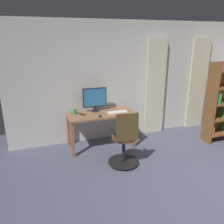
{
  "coord_description": "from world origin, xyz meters",
  "views": [
    {
      "loc": [
        2.15,
        1.98,
        2.22
      ],
      "look_at": [
        0.88,
        -1.65,
        0.95
      ],
      "focal_mm": 36.49,
      "sensor_mm": 36.0,
      "label": 1
    }
  ],
  "objects_px": {
    "office_chair": "(125,141)",
    "computer_monitor": "(95,98)",
    "mug_coffee": "(74,111)",
    "desk": "(101,118)",
    "computer_mouse": "(100,116)",
    "cell_phone_by_monitor": "(82,114)",
    "computer_keyboard": "(117,112)"
  },
  "relations": [
    {
      "from": "office_chair",
      "to": "computer_monitor",
      "type": "distance_m",
      "value": 1.22
    },
    {
      "from": "computer_monitor",
      "to": "mug_coffee",
      "type": "distance_m",
      "value": 0.49
    },
    {
      "from": "desk",
      "to": "computer_mouse",
      "type": "height_order",
      "value": "computer_mouse"
    },
    {
      "from": "desk",
      "to": "mug_coffee",
      "type": "bearing_deg",
      "value": -16.14
    },
    {
      "from": "office_chair",
      "to": "computer_mouse",
      "type": "distance_m",
      "value": 0.77
    },
    {
      "from": "desk",
      "to": "office_chair",
      "type": "relative_size",
      "value": 1.31
    },
    {
      "from": "computer_mouse",
      "to": "mug_coffee",
      "type": "height_order",
      "value": "mug_coffee"
    },
    {
      "from": "computer_mouse",
      "to": "mug_coffee",
      "type": "xyz_separation_m",
      "value": [
        0.44,
        -0.36,
        0.04
      ]
    },
    {
      "from": "office_chair",
      "to": "computer_monitor",
      "type": "height_order",
      "value": "computer_monitor"
    },
    {
      "from": "cell_phone_by_monitor",
      "to": "computer_mouse",
      "type": "bearing_deg",
      "value": 108.33
    },
    {
      "from": "mug_coffee",
      "to": "cell_phone_by_monitor",
      "type": "bearing_deg",
      "value": 145.21
    },
    {
      "from": "computer_mouse",
      "to": "cell_phone_by_monitor",
      "type": "distance_m",
      "value": 0.4
    },
    {
      "from": "cell_phone_by_monitor",
      "to": "mug_coffee",
      "type": "height_order",
      "value": "mug_coffee"
    },
    {
      "from": "office_chair",
      "to": "computer_mouse",
      "type": "height_order",
      "value": "office_chair"
    },
    {
      "from": "computer_monitor",
      "to": "mug_coffee",
      "type": "height_order",
      "value": "computer_monitor"
    },
    {
      "from": "computer_monitor",
      "to": "cell_phone_by_monitor",
      "type": "height_order",
      "value": "computer_monitor"
    },
    {
      "from": "computer_monitor",
      "to": "computer_keyboard",
      "type": "height_order",
      "value": "computer_monitor"
    },
    {
      "from": "computer_keyboard",
      "to": "cell_phone_by_monitor",
      "type": "xyz_separation_m",
      "value": [
        0.71,
        -0.12,
        -0.01
      ]
    },
    {
      "from": "cell_phone_by_monitor",
      "to": "mug_coffee",
      "type": "bearing_deg",
      "value": -65.72
    },
    {
      "from": "office_chair",
      "to": "computer_keyboard",
      "type": "height_order",
      "value": "office_chair"
    },
    {
      "from": "desk",
      "to": "cell_phone_by_monitor",
      "type": "relative_size",
      "value": 9.42
    },
    {
      "from": "computer_keyboard",
      "to": "mug_coffee",
      "type": "height_order",
      "value": "mug_coffee"
    },
    {
      "from": "computer_monitor",
      "to": "computer_keyboard",
      "type": "distance_m",
      "value": 0.55
    },
    {
      "from": "mug_coffee",
      "to": "computer_mouse",
      "type": "bearing_deg",
      "value": 141.0
    },
    {
      "from": "office_chair",
      "to": "desk",
      "type": "bearing_deg",
      "value": 109.15
    },
    {
      "from": "computer_keyboard",
      "to": "cell_phone_by_monitor",
      "type": "distance_m",
      "value": 0.72
    },
    {
      "from": "desk",
      "to": "mug_coffee",
      "type": "height_order",
      "value": "mug_coffee"
    },
    {
      "from": "computer_keyboard",
      "to": "mug_coffee",
      "type": "xyz_separation_m",
      "value": [
        0.85,
        -0.22,
        0.04
      ]
    },
    {
      "from": "computer_mouse",
      "to": "mug_coffee",
      "type": "bearing_deg",
      "value": -39.0
    },
    {
      "from": "computer_keyboard",
      "to": "cell_phone_by_monitor",
      "type": "height_order",
      "value": "computer_keyboard"
    },
    {
      "from": "computer_mouse",
      "to": "computer_monitor",
      "type": "bearing_deg",
      "value": -90.13
    },
    {
      "from": "office_chair",
      "to": "cell_phone_by_monitor",
      "type": "distance_m",
      "value": 1.11
    }
  ]
}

